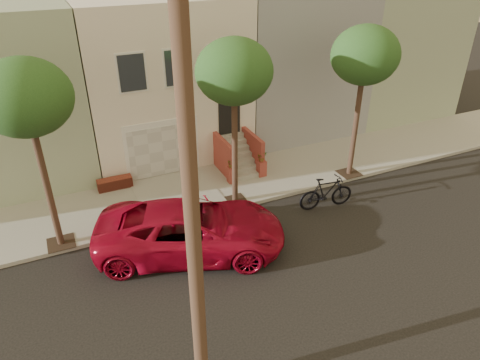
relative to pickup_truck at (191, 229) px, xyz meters
name	(u,v)px	position (x,y,z in m)	size (l,w,h in m)	color
ground	(257,271)	(1.50, -1.86, -0.86)	(90.00, 90.00, 0.00)	black
sidewalk	(199,191)	(1.50, 3.49, -0.78)	(40.00, 3.70, 0.15)	#9D9B8E
house_row	(154,70)	(1.50, 9.33, 2.79)	(33.10, 11.70, 7.00)	silver
tree_left	(25,99)	(-4.00, 2.04, 4.40)	(2.70, 2.57, 6.30)	#2D2116
tree_mid	(234,73)	(2.50, 2.04, 4.40)	(2.70, 2.57, 6.30)	#2D2116
tree_right	(365,56)	(8.00, 2.04, 4.40)	(2.70, 2.57, 6.30)	#2D2116
pickup_truck	(191,229)	(0.00, 0.00, 0.00)	(2.85, 6.18, 1.72)	maroon
motorcycle	(326,193)	(5.61, 0.37, -0.20)	(0.62, 2.21, 1.33)	black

